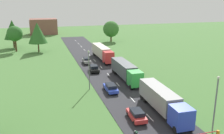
{
  "coord_description": "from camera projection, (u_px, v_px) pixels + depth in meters",
  "views": [
    {
      "loc": [
        -14.39,
        -16.77,
        16.39
      ],
      "look_at": [
        0.39,
        32.93,
        2.2
      ],
      "focal_mm": 39.94,
      "sensor_mm": 36.0,
      "label": 1
    }
  ],
  "objects": [
    {
      "name": "truck_second",
      "position": [
        126.0,
        70.0,
        51.7
      ],
      "size": [
        2.52,
        13.08,
        3.45
      ],
      "color": "green",
      "rests_on": "road"
    },
    {
      "name": "tree_pine",
      "position": [
        12.0,
        30.0,
        84.71
      ],
      "size": [
        5.83,
        5.83,
        9.54
      ],
      "color": "#513823",
      "rests_on": "ground"
    },
    {
      "name": "lane_marking_centre",
      "position": [
        125.0,
        92.0,
        45.3
      ],
      "size": [
        0.16,
        124.14,
        0.01
      ],
      "color": "white",
      "rests_on": "road"
    },
    {
      "name": "truck_lead",
      "position": [
        163.0,
        100.0,
        36.47
      ],
      "size": [
        2.8,
        12.89,
        3.46
      ],
      "color": "blue",
      "rests_on": "road"
    },
    {
      "name": "road",
      "position": [
        123.0,
        90.0,
        46.43
      ],
      "size": [
        10.0,
        140.0,
        0.06
      ],
      "primitive_type": "cube",
      "color": "#2B2B30",
      "rests_on": "ground"
    },
    {
      "name": "barrier_gate",
      "position": [
        212.0,
        134.0,
        29.93
      ],
      "size": [
        4.64,
        0.28,
        1.05
      ],
      "color": "orange",
      "rests_on": "ground"
    },
    {
      "name": "car_fifth",
      "position": [
        87.0,
        60.0,
        65.19
      ],
      "size": [
        1.98,
        4.28,
        1.5
      ],
      "color": "gray",
      "rests_on": "road"
    },
    {
      "name": "car_fourth",
      "position": [
        94.0,
        68.0,
        57.7
      ],
      "size": [
        2.08,
        4.31,
        1.49
      ],
      "color": "black",
      "rests_on": "road"
    },
    {
      "name": "truck_third",
      "position": [
        102.0,
        52.0,
        69.29
      ],
      "size": [
        2.72,
        14.4,
        3.59
      ],
      "color": "red",
      "rests_on": "road"
    },
    {
      "name": "distant_building",
      "position": [
        44.0,
        26.0,
        119.95
      ],
      "size": [
        12.58,
        9.09,
        7.23
      ],
      "primitive_type": "cube",
      "color": "brown",
      "rests_on": "ground"
    },
    {
      "name": "car_third",
      "position": [
        111.0,
        88.0,
        45.25
      ],
      "size": [
        1.93,
        4.57,
        1.47
      ],
      "color": "blue",
      "rests_on": "road"
    },
    {
      "name": "tree_birch",
      "position": [
        15.0,
        34.0,
        79.04
      ],
      "size": [
        4.87,
        4.87,
        8.21
      ],
      "color": "#513823",
      "rests_on": "ground"
    },
    {
      "name": "lamppost_lead",
      "position": [
        216.0,
        102.0,
        30.53
      ],
      "size": [
        0.36,
        0.36,
        7.5
      ],
      "color": "slate",
      "rests_on": "ground"
    },
    {
      "name": "tree_maple",
      "position": [
        37.0,
        33.0,
        78.03
      ],
      "size": [
        5.87,
        5.87,
        9.39
      ],
      "color": "#513823",
      "rests_on": "ground"
    },
    {
      "name": "car_second",
      "position": [
        137.0,
        115.0,
        34.62
      ],
      "size": [
        1.97,
        4.24,
        1.5
      ],
      "color": "red",
      "rests_on": "road"
    },
    {
      "name": "tree_elm",
      "position": [
        111.0,
        29.0,
        98.41
      ],
      "size": [
        6.29,
        6.29,
        8.07
      ],
      "color": "#513823",
      "rests_on": "ground"
    },
    {
      "name": "lamppost_second",
      "position": [
        89.0,
        68.0,
        45.71
      ],
      "size": [
        0.36,
        0.36,
        7.42
      ],
      "color": "slate",
      "rests_on": "ground"
    }
  ]
}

